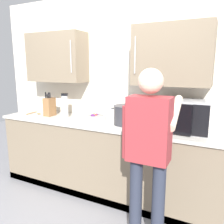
{
  "coord_description": "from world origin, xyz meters",
  "views": [
    {
      "loc": [
        1.33,
        -1.75,
        1.63
      ],
      "look_at": [
        0.15,
        0.64,
        1.1
      ],
      "focal_mm": 36.68,
      "sensor_mm": 36.0,
      "label": 1
    }
  ],
  "objects_px": {
    "microwave_oven": "(181,115)",
    "knife_block": "(50,107)",
    "wooden_spoon": "(35,113)",
    "fruit_bowl": "(95,118)",
    "person_figure": "(149,148)",
    "thermos_flask": "(65,105)",
    "stock_pot": "(126,115)"
  },
  "relations": [
    {
      "from": "microwave_oven",
      "to": "knife_block",
      "type": "height_order",
      "value": "microwave_oven"
    },
    {
      "from": "microwave_oven",
      "to": "wooden_spoon",
      "type": "bearing_deg",
      "value": -178.98
    },
    {
      "from": "wooden_spoon",
      "to": "fruit_bowl",
      "type": "xyz_separation_m",
      "value": [
        1.01,
        0.01,
        0.03
      ]
    },
    {
      "from": "wooden_spoon",
      "to": "fruit_bowl",
      "type": "relative_size",
      "value": 0.78
    },
    {
      "from": "fruit_bowl",
      "to": "microwave_oven",
      "type": "bearing_deg",
      "value": 1.26
    },
    {
      "from": "knife_block",
      "to": "wooden_spoon",
      "type": "distance_m",
      "value": 0.3
    },
    {
      "from": "microwave_oven",
      "to": "person_figure",
      "type": "distance_m",
      "value": 0.76
    },
    {
      "from": "knife_block",
      "to": "wooden_spoon",
      "type": "bearing_deg",
      "value": -179.56
    },
    {
      "from": "thermos_flask",
      "to": "person_figure",
      "type": "distance_m",
      "value": 1.57
    },
    {
      "from": "microwave_oven",
      "to": "knife_block",
      "type": "distance_m",
      "value": 1.78
    },
    {
      "from": "microwave_oven",
      "to": "thermos_flask",
      "type": "bearing_deg",
      "value": -178.94
    },
    {
      "from": "thermos_flask",
      "to": "stock_pot",
      "type": "bearing_deg",
      "value": 0.71
    },
    {
      "from": "stock_pot",
      "to": "fruit_bowl",
      "type": "height_order",
      "value": "stock_pot"
    },
    {
      "from": "fruit_bowl",
      "to": "thermos_flask",
      "type": "bearing_deg",
      "value": -179.39
    },
    {
      "from": "wooden_spoon",
      "to": "thermos_flask",
      "type": "bearing_deg",
      "value": 0.92
    },
    {
      "from": "microwave_oven",
      "to": "person_figure",
      "type": "relative_size",
      "value": 0.34
    },
    {
      "from": "stock_pot",
      "to": "knife_block",
      "type": "bearing_deg",
      "value": -179.13
    },
    {
      "from": "microwave_oven",
      "to": "knife_block",
      "type": "relative_size",
      "value": 1.63
    },
    {
      "from": "knife_block",
      "to": "wooden_spoon",
      "type": "xyz_separation_m",
      "value": [
        -0.27,
        -0.0,
        -0.12
      ]
    },
    {
      "from": "stock_pot",
      "to": "thermos_flask",
      "type": "bearing_deg",
      "value": -179.29
    },
    {
      "from": "thermos_flask",
      "to": "fruit_bowl",
      "type": "bearing_deg",
      "value": 0.61
    },
    {
      "from": "knife_block",
      "to": "stock_pot",
      "type": "bearing_deg",
      "value": 0.87
    },
    {
      "from": "thermos_flask",
      "to": "wooden_spoon",
      "type": "height_order",
      "value": "thermos_flask"
    },
    {
      "from": "microwave_oven",
      "to": "stock_pot",
      "type": "distance_m",
      "value": 0.62
    },
    {
      "from": "stock_pot",
      "to": "wooden_spoon",
      "type": "relative_size",
      "value": 1.89
    },
    {
      "from": "microwave_oven",
      "to": "stock_pot",
      "type": "bearing_deg",
      "value": -178.43
    },
    {
      "from": "thermos_flask",
      "to": "person_figure",
      "type": "relative_size",
      "value": 0.2
    },
    {
      "from": "thermos_flask",
      "to": "fruit_bowl",
      "type": "distance_m",
      "value": 0.49
    },
    {
      "from": "microwave_oven",
      "to": "person_figure",
      "type": "height_order",
      "value": "person_figure"
    },
    {
      "from": "stock_pot",
      "to": "wooden_spoon",
      "type": "height_order",
      "value": "stock_pot"
    },
    {
      "from": "person_figure",
      "to": "wooden_spoon",
      "type": "bearing_deg",
      "value": 160.1
    },
    {
      "from": "thermos_flask",
      "to": "stock_pot",
      "type": "xyz_separation_m",
      "value": [
        0.89,
        0.01,
        -0.05
      ]
    }
  ]
}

